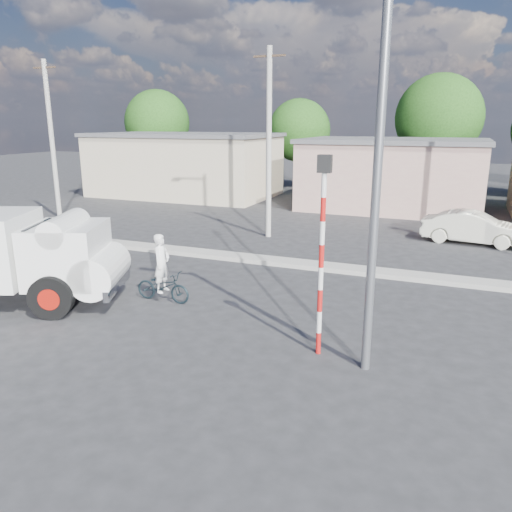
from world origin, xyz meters
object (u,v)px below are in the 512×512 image
at_px(cyclist, 162,273).
at_px(traffic_pole, 322,240).
at_px(car_cream, 473,228).
at_px(truck, 5,255).
at_px(bicycle, 163,286).
at_px(streetlight, 372,124).

relative_size(cyclist, traffic_pole, 0.38).
xyz_separation_m(car_cream, traffic_pole, (-3.26, -12.56, 1.92)).
bearing_deg(truck, bicycle, 2.45).
height_order(bicycle, cyclist, cyclist).
bearing_deg(bicycle, cyclist, 0.00).
relative_size(truck, streetlight, 0.74).
distance_m(truck, streetlight, 10.46).
distance_m(bicycle, traffic_pole, 5.67).
bearing_deg(car_cream, traffic_pole, 171.90).
distance_m(cyclist, car_cream, 13.77).
bearing_deg(bicycle, traffic_pole, -106.89).
bearing_deg(truck, streetlight, -22.67).
distance_m(bicycle, car_cream, 13.77).
bearing_deg(car_cream, bicycle, 149.52).
relative_size(bicycle, car_cream, 0.41).
distance_m(bicycle, streetlight, 7.70).
bearing_deg(streetlight, traffic_pole, 162.27).
distance_m(truck, bicycle, 4.41).
bearing_deg(streetlight, car_cream, 79.75).
xyz_separation_m(truck, traffic_pole, (8.91, 0.25, 1.15)).
bearing_deg(cyclist, traffic_pole, -106.89).
height_order(car_cream, streetlight, streetlight).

